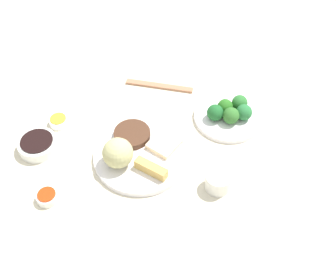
{
  "coord_description": "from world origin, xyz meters",
  "views": [
    {
      "loc": [
        -0.53,
        -0.56,
        0.96
      ],
      "look_at": [
        0.08,
        -0.05,
        0.06
      ],
      "focal_mm": 46.28,
      "sensor_mm": 36.0,
      "label": 1
    }
  ],
  "objects_px": {
    "main_plate": "(142,155)",
    "chopsticks_pair": "(159,86)",
    "broccoli_plate": "(228,117)",
    "teacup": "(218,181)",
    "sauce_ramekin_sweet_and_sour": "(47,197)",
    "soy_sauce_bowl": "(38,145)",
    "sauce_ramekin_hot_mustard": "(59,121)"
  },
  "relations": [
    {
      "from": "main_plate",
      "to": "chopsticks_pair",
      "type": "relative_size",
      "value": 1.21
    },
    {
      "from": "broccoli_plate",
      "to": "teacup",
      "type": "relative_size",
      "value": 3.05
    },
    {
      "from": "broccoli_plate",
      "to": "sauce_ramekin_sweet_and_sour",
      "type": "distance_m",
      "value": 0.57
    },
    {
      "from": "main_plate",
      "to": "broccoli_plate",
      "type": "relative_size",
      "value": 1.29
    },
    {
      "from": "main_plate",
      "to": "teacup",
      "type": "distance_m",
      "value": 0.23
    },
    {
      "from": "sauce_ramekin_sweet_and_sour",
      "to": "chopsticks_pair",
      "type": "bearing_deg",
      "value": 6.85
    },
    {
      "from": "soy_sauce_bowl",
      "to": "sauce_ramekin_sweet_and_sour",
      "type": "distance_m",
      "value": 0.18
    },
    {
      "from": "teacup",
      "to": "chopsticks_pair",
      "type": "height_order",
      "value": "teacup"
    },
    {
      "from": "sauce_ramekin_hot_mustard",
      "to": "sauce_ramekin_sweet_and_sour",
      "type": "bearing_deg",
      "value": -136.71
    },
    {
      "from": "broccoli_plate",
      "to": "teacup",
      "type": "bearing_deg",
      "value": -151.67
    },
    {
      "from": "main_plate",
      "to": "broccoli_plate",
      "type": "distance_m",
      "value": 0.29
    },
    {
      "from": "broccoli_plate",
      "to": "sauce_ramekin_sweet_and_sour",
      "type": "relative_size",
      "value": 3.65
    },
    {
      "from": "soy_sauce_bowl",
      "to": "sauce_ramekin_sweet_and_sour",
      "type": "xyz_separation_m",
      "value": [
        -0.09,
        -0.15,
        -0.0
      ]
    },
    {
      "from": "main_plate",
      "to": "broccoli_plate",
      "type": "height_order",
      "value": "main_plate"
    },
    {
      "from": "main_plate",
      "to": "soy_sauce_bowl",
      "type": "height_order",
      "value": "soy_sauce_bowl"
    },
    {
      "from": "main_plate",
      "to": "chopsticks_pair",
      "type": "distance_m",
      "value": 0.29
    },
    {
      "from": "sauce_ramekin_hot_mustard",
      "to": "chopsticks_pair",
      "type": "relative_size",
      "value": 0.26
    },
    {
      "from": "soy_sauce_bowl",
      "to": "teacup",
      "type": "relative_size",
      "value": 1.63
    },
    {
      "from": "main_plate",
      "to": "sauce_ramekin_hot_mustard",
      "type": "relative_size",
      "value": 4.71
    },
    {
      "from": "chopsticks_pair",
      "to": "sauce_ramekin_sweet_and_sour",
      "type": "bearing_deg",
      "value": -173.15
    },
    {
      "from": "teacup",
      "to": "soy_sauce_bowl",
      "type": "bearing_deg",
      "value": 115.09
    },
    {
      "from": "main_plate",
      "to": "sauce_ramekin_hot_mustard",
      "type": "xyz_separation_m",
      "value": [
        -0.06,
        0.27,
        0.0
      ]
    },
    {
      "from": "soy_sauce_bowl",
      "to": "sauce_ramekin_sweet_and_sour",
      "type": "bearing_deg",
      "value": -121.43
    },
    {
      "from": "main_plate",
      "to": "broccoli_plate",
      "type": "xyz_separation_m",
      "value": [
        0.28,
        -0.1,
        -0.0
      ]
    },
    {
      "from": "teacup",
      "to": "main_plate",
      "type": "bearing_deg",
      "value": 103.85
    },
    {
      "from": "main_plate",
      "to": "teacup",
      "type": "relative_size",
      "value": 3.93
    },
    {
      "from": "sauce_ramekin_hot_mustard",
      "to": "main_plate",
      "type": "bearing_deg",
      "value": -77.01
    },
    {
      "from": "teacup",
      "to": "sauce_ramekin_sweet_and_sour",
      "type": "bearing_deg",
      "value": 134.99
    },
    {
      "from": "sauce_ramekin_sweet_and_sour",
      "to": "chopsticks_pair",
      "type": "xyz_separation_m",
      "value": [
        0.51,
        0.06,
        -0.01
      ]
    },
    {
      "from": "soy_sauce_bowl",
      "to": "teacup",
      "type": "xyz_separation_m",
      "value": [
        0.22,
        -0.46,
        0.01
      ]
    },
    {
      "from": "main_plate",
      "to": "sauce_ramekin_sweet_and_sour",
      "type": "relative_size",
      "value": 4.71
    },
    {
      "from": "main_plate",
      "to": "sauce_ramekin_hot_mustard",
      "type": "height_order",
      "value": "sauce_ramekin_hot_mustard"
    }
  ]
}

